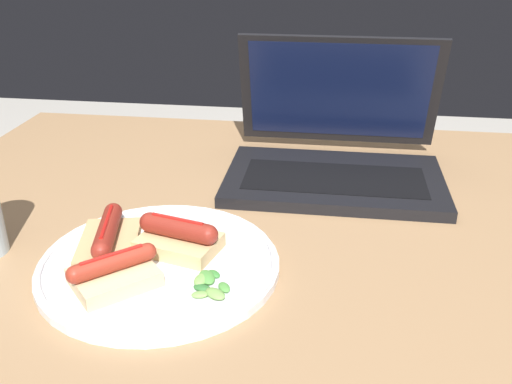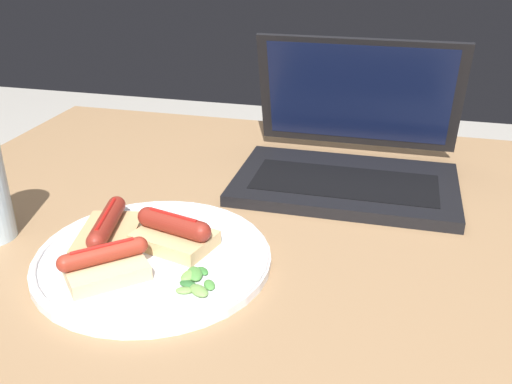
{
  "view_description": "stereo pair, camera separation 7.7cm",
  "coord_description": "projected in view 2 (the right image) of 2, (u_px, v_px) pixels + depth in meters",
  "views": [
    {
      "loc": [
        0.02,
        -0.72,
        1.14
      ],
      "look_at": [
        -0.07,
        -0.03,
        0.81
      ],
      "focal_mm": 40.0,
      "sensor_mm": 36.0,
      "label": 1
    },
    {
      "loc": [
        0.1,
        -0.71,
        1.14
      ],
      "look_at": [
        -0.07,
        -0.03,
        0.81
      ],
      "focal_mm": 40.0,
      "sensor_mm": 36.0,
      "label": 2
    }
  ],
  "objects": [
    {
      "name": "desk",
      "position": [
        309.0,
        279.0,
        0.85
      ],
      "size": [
        1.28,
        0.9,
        0.75
      ],
      "color": "#93704C",
      "rests_on": "ground_plane"
    },
    {
      "name": "laptop",
      "position": [
        349.0,
        156.0,
        0.94
      ],
      "size": [
        0.35,
        0.29,
        0.22
      ],
      "color": "black",
      "rests_on": "desk"
    },
    {
      "name": "plate",
      "position": [
        153.0,
        257.0,
        0.72
      ],
      "size": [
        0.3,
        0.3,
        0.02
      ],
      "color": "silver",
      "rests_on": "desk"
    },
    {
      "name": "sausage_toast_left",
      "position": [
        108.0,
        229.0,
        0.75
      ],
      "size": [
        0.1,
        0.13,
        0.04
      ],
      "rotation": [
        0.0,
        0.0,
        1.79
      ],
      "color": "tan",
      "rests_on": "plate"
    },
    {
      "name": "sausage_toast_middle",
      "position": [
        174.0,
        233.0,
        0.73
      ],
      "size": [
        0.11,
        0.09,
        0.05
      ],
      "rotation": [
        0.0,
        0.0,
        2.88
      ],
      "color": "tan",
      "rests_on": "plate"
    },
    {
      "name": "sausage_toast_right",
      "position": [
        105.0,
        264.0,
        0.67
      ],
      "size": [
        0.12,
        0.12,
        0.04
      ],
      "rotation": [
        0.0,
        0.0,
        3.88
      ],
      "color": "#D6B784",
      "rests_on": "plate"
    },
    {
      "name": "salad_pile",
      "position": [
        195.0,
        281.0,
        0.66
      ],
      "size": [
        0.05,
        0.07,
        0.01
      ],
      "color": "#4C8E3D",
      "rests_on": "plate"
    }
  ]
}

